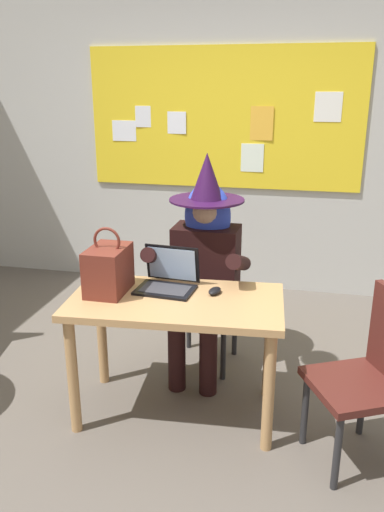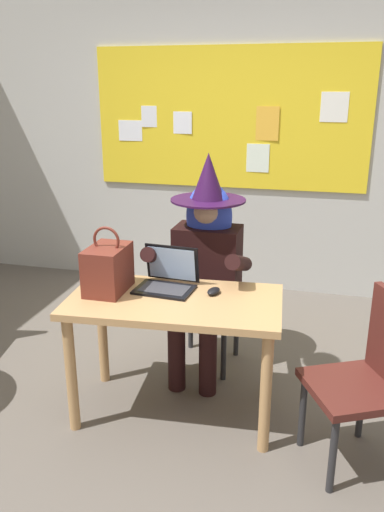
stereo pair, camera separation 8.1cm
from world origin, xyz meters
name	(u,v)px [view 1 (the left image)]	position (x,y,z in m)	size (l,w,h in m)	color
ground_plane	(162,409)	(0.00, 0.00, 0.00)	(24.00, 24.00, 0.00)	#5B544C
wall_back_bulletin	(224,129)	(0.00, 2.10, 1.46)	(5.47, 2.29, 2.90)	#B2B2AD
desk_main	(176,317)	(0.09, 0.00, 0.61)	(1.21, 0.71, 0.72)	tan
chair_at_desk	(209,291)	(0.15, 0.67, 0.50)	(0.45, 0.45, 0.90)	#4C1E19
person_costumed	(204,256)	(0.14, 0.55, 0.79)	(0.60, 0.71, 1.44)	black
laptop	(168,279)	(0.01, 0.14, 0.77)	(0.34, 0.29, 0.23)	black
computer_mouse	(215,291)	(0.29, 0.11, 0.74)	(0.06, 0.10, 0.03)	black
handbag	(108,269)	(-0.30, 0.01, 0.86)	(0.20, 0.30, 0.38)	maroon
chair_extra_corner	(372,371)	(1.12, -0.16, 0.50)	(0.56, 0.56, 0.90)	#4C1E19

